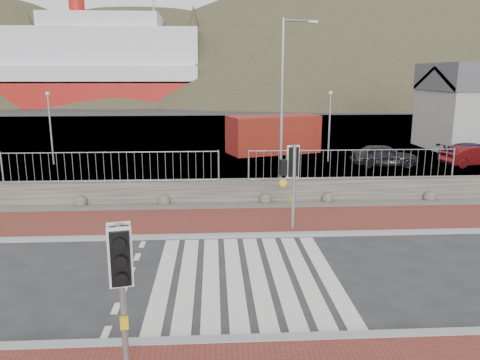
{
  "coord_description": "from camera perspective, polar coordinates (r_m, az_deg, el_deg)",
  "views": [
    {
      "loc": [
        -0.79,
        -11.12,
        5.09
      ],
      "look_at": [
        0.02,
        3.0,
        1.87
      ],
      "focal_mm": 35.0,
      "sensor_mm": 36.0,
      "label": 1
    }
  ],
  "objects": [
    {
      "name": "quay",
      "position": [
        39.36,
        -2.11,
        5.38
      ],
      "size": [
        120.0,
        40.0,
        0.5
      ],
      "primitive_type": "cube",
      "color": "#4C4C4F",
      "rests_on": "ground"
    },
    {
      "name": "shipping_container",
      "position": [
        30.9,
        4.07,
        5.58
      ],
      "size": [
        6.31,
        4.1,
        2.43
      ],
      "primitive_type": "cube",
      "rotation": [
        0.0,
        0.0,
        0.31
      ],
      "color": "#91300F",
      "rests_on": "ground"
    },
    {
      "name": "car_b",
      "position": [
        29.5,
        26.46,
        2.68
      ],
      "size": [
        3.71,
        1.91,
        1.17
      ],
      "primitive_type": "imported",
      "rotation": [
        0.0,
        0.0,
        1.77
      ],
      "color": "#530B0E",
      "rests_on": "ground"
    },
    {
      "name": "stone_wall",
      "position": [
        19.01,
        -0.79,
        -1.31
      ],
      "size": [
        40.0,
        0.6,
        0.9
      ],
      "primitive_type": "cube",
      "color": "#433F37",
      "rests_on": "ground"
    },
    {
      "name": "ferry",
      "position": [
        82.54,
        -20.56,
        12.21
      ],
      "size": [
        50.0,
        16.0,
        20.0
      ],
      "color": "#9D1611",
      "rests_on": "ground"
    },
    {
      "name": "hills_backdrop",
      "position": [
        103.22,
        1.04,
        -3.01
      ],
      "size": [
        254.0,
        90.0,
        100.0
      ],
      "color": "#2E321E",
      "rests_on": "ground"
    },
    {
      "name": "car_a",
      "position": [
        27.54,
        17.13,
        2.91
      ],
      "size": [
        3.78,
        1.82,
        1.24
      ],
      "primitive_type": "imported",
      "rotation": [
        0.0,
        0.0,
        1.47
      ],
      "color": "black",
      "rests_on": "ground"
    },
    {
      "name": "traffic_signal_near",
      "position": [
        8.08,
        -14.32,
        -10.3
      ],
      "size": [
        0.43,
        0.31,
        2.73
      ],
      "rotation": [
        0.0,
        0.0,
        0.21
      ],
      "color": "gray",
      "rests_on": "ground"
    },
    {
      "name": "railing",
      "position": [
        18.58,
        -0.78,
        2.68
      ],
      "size": [
        18.07,
        0.07,
        1.22
      ],
      "color": "gray",
      "rests_on": "stone_wall"
    },
    {
      "name": "ground",
      "position": [
        12.25,
        0.74,
        -11.72
      ],
      "size": [
        220.0,
        220.0,
        0.0
      ],
      "primitive_type": "plane",
      "color": "#28282B",
      "rests_on": "ground"
    },
    {
      "name": "streetlight",
      "position": [
        19.5,
        5.47,
        9.79
      ],
      "size": [
        1.51,
        0.55,
        7.25
      ],
      "rotation": [
        0.0,
        0.0,
        0.27
      ],
      "color": "gray",
      "rests_on": "ground"
    },
    {
      "name": "gravel_strip",
      "position": [
        18.35,
        -0.68,
        -3.19
      ],
      "size": [
        40.0,
        1.5,
        0.06
      ],
      "primitive_type": "cube",
      "color": "#59544C",
      "rests_on": "ground"
    },
    {
      "name": "car_c",
      "position": [
        30.07,
        26.74,
        2.88
      ],
      "size": [
        4.45,
        2.39,
        1.22
      ],
      "primitive_type": "imported",
      "rotation": [
        0.0,
        0.0,
        1.74
      ],
      "color": "#111638",
      "rests_on": "ground"
    },
    {
      "name": "water",
      "position": [
        74.2,
        -2.69,
        8.87
      ],
      "size": [
        220.0,
        50.0,
        0.05
      ],
      "primitive_type": "cube",
      "color": "#3F4C54",
      "rests_on": "ground"
    },
    {
      "name": "kerb_near",
      "position": [
        9.59,
        2.06,
        -18.89
      ],
      "size": [
        40.0,
        0.25,
        0.12
      ],
      "primitive_type": "cube",
      "color": "gray",
      "rests_on": "ground"
    },
    {
      "name": "kerb_far",
      "position": [
        15.01,
        -0.06,
        -6.79
      ],
      "size": [
        40.0,
        0.25,
        0.12
      ],
      "primitive_type": "cube",
      "color": "gray",
      "rests_on": "ground"
    },
    {
      "name": "traffic_signal_far",
      "position": [
        15.19,
        6.46,
        1.29
      ],
      "size": [
        0.69,
        0.29,
        2.87
      ],
      "rotation": [
        0.0,
        0.0,
        3.26
      ],
      "color": "gray",
      "rests_on": "ground"
    },
    {
      "name": "zebra_crossing",
      "position": [
        12.25,
        0.74,
        -11.69
      ],
      "size": [
        4.62,
        5.6,
        0.01
      ],
      "color": "silver",
      "rests_on": "ground"
    },
    {
      "name": "sidewalk_far",
      "position": [
        16.43,
        -0.36,
        -5.07
      ],
      "size": [
        40.0,
        3.0,
        0.08
      ],
      "primitive_type": "cube",
      "color": "brown",
      "rests_on": "ground"
    }
  ]
}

